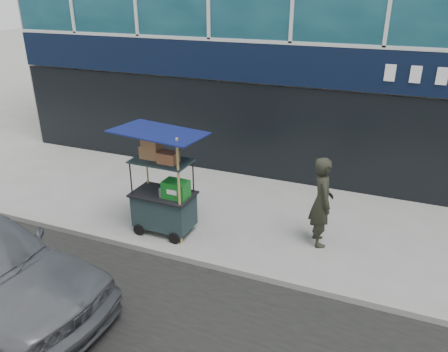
% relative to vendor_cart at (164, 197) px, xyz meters
% --- Properties ---
extents(ground, '(80.00, 80.00, 0.00)m').
position_rel_vendor_cart_xyz_m(ground, '(1.53, -0.57, -0.77)').
color(ground, slate).
rests_on(ground, ground).
extents(curb, '(80.00, 0.18, 0.12)m').
position_rel_vendor_cart_xyz_m(curb, '(1.53, -0.77, -0.71)').
color(curb, gray).
rests_on(curb, ground).
extents(vendor_cart, '(1.64, 1.17, 2.19)m').
position_rel_vendor_cart_xyz_m(vendor_cart, '(0.00, 0.00, 0.00)').
color(vendor_cart, '#1A2A2D').
rests_on(vendor_cart, ground).
extents(vendor_man, '(0.65, 0.76, 1.77)m').
position_rel_vendor_cart_xyz_m(vendor_man, '(2.94, 0.75, 0.11)').
color(vendor_man, black).
rests_on(vendor_man, ground).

